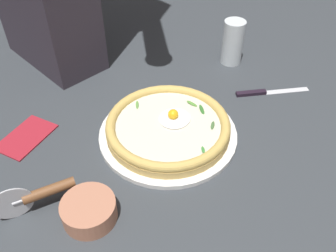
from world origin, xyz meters
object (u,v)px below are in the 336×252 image
Objects in this scene: table_knife at (262,92)px; folded_napkin at (26,136)px; side_bowl at (89,211)px; pizza_cutter at (38,194)px; drinking_glass at (232,45)px; pizza at (168,126)px.

folded_napkin is at bearing 142.03° from table_knife.
side_bowl is 0.11m from pizza_cutter.
folded_napkin is (-0.61, 0.24, -0.06)m from drinking_glass.
side_bowl is 0.59m from table_knife.
pizza is at bearing -52.92° from folded_napkin.
side_bowl is 0.66× the size of table_knife.
pizza_cutter is at bearing 111.98° from side_bowl.
pizza_cutter reaches higher than side_bowl.
pizza_cutter is (-0.33, 0.09, 0.01)m from pizza.
drinking_glass is 0.99× the size of folded_napkin.
pizza_cutter is at bearing 162.02° from table_knife.
folded_napkin is (-0.51, 0.40, 0.00)m from table_knife.
pizza_cutter is 0.23m from folded_napkin.
side_bowl is 0.80× the size of drinking_glass.
folded_napkin is at bearing 127.08° from pizza.
table_knife is at bearing -21.33° from pizza.
folded_napkin is at bearing 158.30° from drinking_glass.
table_knife is at bearing -121.90° from drinking_glass.
pizza_cutter reaches higher than pizza.
side_bowl is (-0.29, -0.01, -0.01)m from pizza.
pizza_cutter is 1.11× the size of drinking_glass.
table_knife is at bearing -37.97° from folded_napkin.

